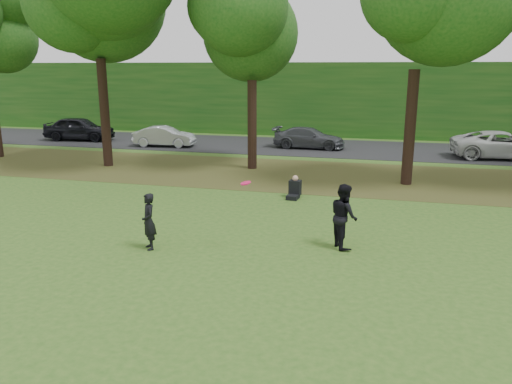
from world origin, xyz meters
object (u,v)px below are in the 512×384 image
frisbee (246,183)px  seated_person (294,190)px  player_right (344,216)px  player_left (149,222)px

frisbee → seated_person: (0.28, 5.77, -1.53)m
player_right → frisbee: (-2.44, -0.95, 0.97)m
frisbee → seated_person: 5.97m
player_right → seated_person: size_ratio=2.10×
player_left → player_right: size_ratio=0.87×
player_left → seated_person: (2.81, 6.21, -0.45)m
frisbee → player_left: bearing=-169.9°
player_right → seated_person: player_right is taller
player_left → frisbee: frisbee is taller
frisbee → seated_person: size_ratio=0.45×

